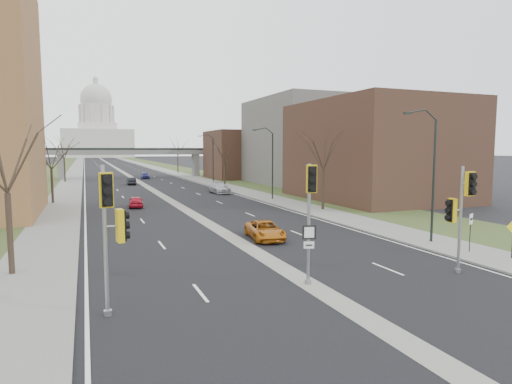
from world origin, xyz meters
TOP-DOWN VIEW (x-y plane):
  - ground at (0.00, 0.00)m, footprint 700.00×700.00m
  - road_surface at (0.00, 150.00)m, footprint 20.00×600.00m
  - median_strip at (0.00, 150.00)m, footprint 1.20×600.00m
  - sidewalk_right at (12.00, 150.00)m, footprint 4.00×600.00m
  - sidewalk_left at (-12.00, 150.00)m, footprint 4.00×600.00m
  - grass_verge_right at (18.00, 150.00)m, footprint 8.00×600.00m
  - grass_verge_left at (-18.00, 150.00)m, footprint 8.00×600.00m
  - commercial_block_near at (24.00, 28.00)m, footprint 16.00×20.00m
  - commercial_block_mid at (28.00, 52.00)m, footprint 18.00×22.00m
  - commercial_block_far at (22.00, 70.00)m, footprint 14.00×14.00m
  - pedestrian_bridge at (0.00, 80.00)m, footprint 34.00×3.00m
  - capitol at (0.00, 320.00)m, footprint 48.00×42.00m
  - streetlight_near at (10.99, 6.00)m, footprint 2.61×0.20m
  - streetlight_mid at (10.99, 32.00)m, footprint 2.61×0.20m
  - streetlight_far at (10.99, 58.00)m, footprint 2.61×0.20m
  - tree_left_a at (-13.00, 8.00)m, footprint 7.20×7.20m
  - tree_left_b at (-13.00, 38.00)m, footprint 6.75×6.75m
  - tree_left_c at (-13.00, 72.00)m, footprint 7.65×7.65m
  - tree_right_a at (13.00, 22.00)m, footprint 7.20×7.20m
  - tree_right_b at (13.00, 55.00)m, footprint 6.30×6.30m
  - tree_right_c at (13.00, 95.00)m, footprint 7.65×7.65m
  - signal_pole_left at (-8.62, 0.68)m, footprint 0.97×1.12m
  - signal_pole_median at (-0.13, 1.08)m, footprint 0.76×0.94m
  - signal_pole_right at (7.68, -0.02)m, footprint 0.93×1.05m
  - speed_limit_sign at (11.76, 2.91)m, footprint 0.47×0.22m
  - car_left_near at (-4.51, 31.45)m, footprint 1.74×3.69m
  - car_left_far at (-2.00, 61.75)m, footprint 1.34×3.83m
  - car_right_near at (2.02, 11.31)m, footprint 2.68×4.77m
  - car_right_mid at (8.06, 42.09)m, footprint 2.37×5.32m
  - car_right_far at (2.23, 76.35)m, footprint 1.75×4.04m

SIDE VIEW (x-z plane):
  - ground at x=0.00m, z-range 0.00..0.00m
  - median_strip at x=0.00m, z-range -0.01..0.01m
  - road_surface at x=0.00m, z-range 0.00..0.01m
  - grass_verge_right at x=18.00m, z-range 0.00..0.10m
  - grass_verge_left at x=-18.00m, z-range 0.00..0.10m
  - sidewalk_right at x=12.00m, z-range 0.00..0.12m
  - sidewalk_left at x=-12.00m, z-range 0.00..0.12m
  - car_left_near at x=-4.51m, z-range 0.00..1.22m
  - car_left_far at x=-2.00m, z-range 0.00..1.26m
  - car_right_near at x=2.02m, z-range 0.00..1.26m
  - car_right_far at x=2.23m, z-range 0.00..1.36m
  - car_right_mid at x=8.06m, z-range 0.00..1.52m
  - speed_limit_sign at x=11.76m, z-range 0.55..2.85m
  - signal_pole_right at x=7.68m, z-range 0.84..6.24m
  - signal_pole_left at x=-8.62m, z-range 0.88..6.56m
  - signal_pole_median at x=-0.13m, z-range 1.10..6.68m
  - pedestrian_bridge at x=0.00m, z-range 1.62..8.07m
  - commercial_block_far at x=22.00m, z-range 0.00..10.00m
  - tree_right_b at x=13.00m, z-range 1.71..9.93m
  - commercial_block_near at x=24.00m, z-range 0.00..12.00m
  - tree_left_b at x=-13.00m, z-range 1.82..10.63m
  - tree_left_a at x=-13.00m, z-range 1.94..11.34m
  - tree_right_a at x=13.00m, z-range 1.94..11.34m
  - streetlight_near at x=10.99m, z-range 2.60..11.30m
  - streetlight_mid at x=10.99m, z-range 2.60..11.30m
  - streetlight_far at x=10.99m, z-range 2.60..11.30m
  - tree_left_c at x=-13.00m, z-range 2.05..12.04m
  - tree_right_c at x=13.00m, z-range 2.05..12.04m
  - commercial_block_mid at x=28.00m, z-range 0.00..15.00m
  - capitol at x=0.00m, z-range -9.28..46.47m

